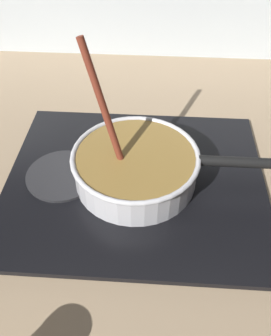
# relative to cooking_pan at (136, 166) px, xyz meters

# --- Properties ---
(ground) EXTENTS (2.40, 1.60, 0.04)m
(ground) POSITION_rel_cooking_pan_xyz_m (-0.01, -0.18, -0.07)
(ground) COLOR #9E8466
(hob_plate) EXTENTS (0.56, 0.48, 0.01)m
(hob_plate) POSITION_rel_cooking_pan_xyz_m (-0.00, -0.00, -0.05)
(hob_plate) COLOR black
(hob_plate) RESTS_ON ground
(burner_ring) EXTENTS (0.21, 0.21, 0.01)m
(burner_ring) POSITION_rel_cooking_pan_xyz_m (-0.00, -0.00, -0.04)
(burner_ring) COLOR #592D0C
(burner_ring) RESTS_ON hob_plate
(spare_burner) EXTENTS (0.16, 0.16, 0.01)m
(spare_burner) POSITION_rel_cooking_pan_xyz_m (-0.16, -0.00, -0.04)
(spare_burner) COLOR #262628
(spare_burner) RESTS_ON hob_plate
(cooking_pan) EXTENTS (0.44, 0.27, 0.31)m
(cooking_pan) POSITION_rel_cooking_pan_xyz_m (0.00, 0.00, 0.00)
(cooking_pan) COLOR silver
(cooking_pan) RESTS_ON hob_plate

